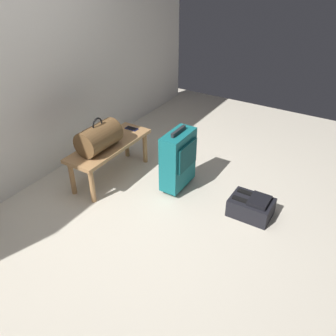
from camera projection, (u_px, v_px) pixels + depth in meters
ground_plane at (158, 236)px, 3.04m from camera, size 6.60×6.60×0.00m
bench at (110, 149)px, 3.64m from camera, size 1.00×0.36×0.40m
duffel_bag_brown at (99, 137)px, 3.44m from camera, size 0.44×0.26×0.34m
cell_phone at (132, 129)px, 3.89m from camera, size 0.07×0.14×0.01m
suitcase_upright_teal at (178, 159)px, 3.46m from camera, size 0.41×0.21×0.66m
backpack_dark at (251, 207)px, 3.23m from camera, size 0.28×0.38×0.21m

